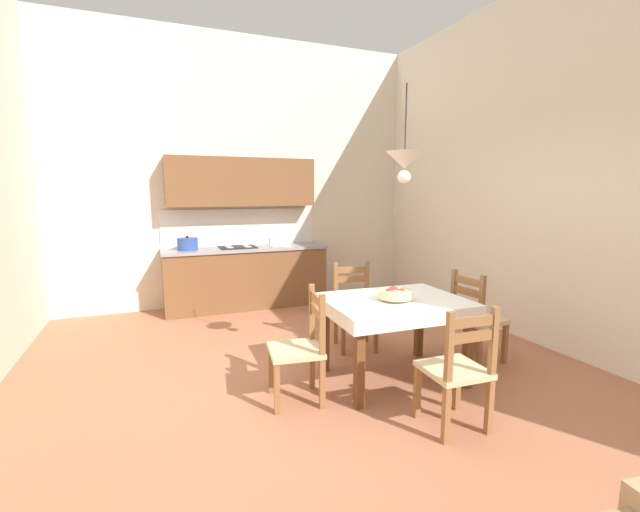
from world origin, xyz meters
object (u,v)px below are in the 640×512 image
dining_chair_window_side (476,319)px  pendant_lamp (405,161)px  dining_chair_camera_side (457,370)px  dining_chair_tv_side (300,348)px  dining_chair_kitchen_side (354,308)px  fruit_bowl (395,294)px  dining_table (394,314)px  kitchen_cabinetry (245,250)px

dining_chair_window_side → pendant_lamp: pendant_lamp is taller
dining_chair_camera_side → dining_chair_tv_side: bearing=137.6°
dining_chair_tv_side → dining_chair_kitchen_side: 1.33m
dining_chair_tv_side → fruit_bowl: bearing=0.9°
dining_table → dining_chair_camera_side: dining_chair_camera_side is taller
kitchen_cabinetry → dining_table: size_ratio=1.88×
kitchen_cabinetry → pendant_lamp: pendant_lamp is taller
kitchen_cabinetry → dining_chair_window_side: (1.71, -2.96, -0.41)m
dining_chair_camera_side → kitchen_cabinetry: bearing=100.3°
kitchen_cabinetry → dining_chair_kitchen_side: kitchen_cabinetry is taller
dining_chair_tv_side → dining_chair_camera_side: bearing=-42.4°
dining_chair_camera_side → pendant_lamp: bearing=88.4°
dining_chair_camera_side → dining_table: bearing=88.8°
dining_chair_camera_side → dining_chair_kitchen_side: 1.75m
kitchen_cabinetry → dining_chair_window_side: size_ratio=2.54×
dining_chair_window_side → fruit_bowl: bearing=-175.1°
dining_chair_kitchen_side → dining_chair_tv_side: bearing=-135.9°
pendant_lamp → dining_chair_kitchen_side: bearing=88.2°
dining_chair_tv_side → pendant_lamp: (0.92, -0.03, 1.52)m
dining_chair_tv_side → pendant_lamp: bearing=-1.9°
kitchen_cabinetry → dining_table: kitchen_cabinetry is taller
dining_chair_kitchen_side → pendant_lamp: bearing=-91.8°
dining_chair_kitchen_side → pendant_lamp: 1.79m
dining_table → dining_chair_window_side: size_ratio=1.36×
kitchen_cabinetry → dining_chair_camera_side: (0.70, -3.88, -0.41)m
fruit_bowl → pendant_lamp: bearing=-55.8°
fruit_bowl → dining_chair_camera_side: bearing=-89.4°
dining_table → pendant_lamp: pendant_lamp is taller
dining_chair_window_side → pendant_lamp: size_ratio=1.16×
dining_chair_window_side → dining_chair_tv_side: (-1.90, -0.10, 0.00)m
dining_chair_camera_side → pendant_lamp: pendant_lamp is taller
dining_table → dining_chair_camera_side: 0.90m
dining_table → dining_chair_kitchen_side: bearing=87.7°
dining_table → fruit_bowl: size_ratio=4.20×
dining_table → pendant_lamp: size_ratio=1.57×
kitchen_cabinetry → dining_table: bearing=-76.4°
pendant_lamp → dining_chair_camera_side: bearing=-91.6°
kitchen_cabinetry → dining_chair_tv_side: kitchen_cabinetry is taller
dining_table → dining_chair_camera_side: (-0.02, -0.88, -0.18)m
kitchen_cabinetry → dining_chair_camera_side: size_ratio=2.54×
dining_chair_tv_side → dining_chair_kitchen_side: same height
dining_chair_tv_side → dining_table: bearing=3.8°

